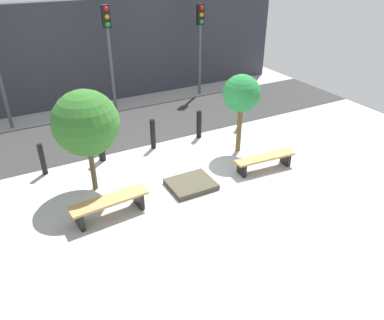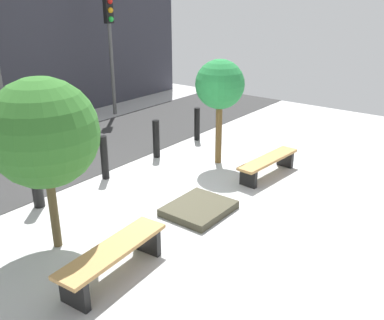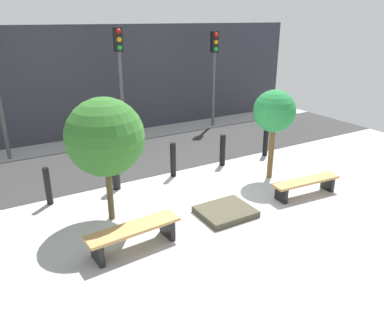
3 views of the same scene
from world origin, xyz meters
name	(u,v)px [view 3 (image 3 of 3)]	position (x,y,z in m)	size (l,w,h in m)	color
ground_plane	(209,202)	(0.00, 0.00, 0.00)	(18.00, 18.00, 0.00)	#ADADAD
road_strip	(146,156)	(0.00, 3.75, 0.01)	(18.00, 3.28, 0.01)	#2F2F2F
building_facade	(109,80)	(0.00, 6.99, 1.98)	(16.20, 0.50, 3.96)	#33333D
bench_left	(134,233)	(-2.29, -0.88, 0.34)	(1.88, 0.61, 0.48)	black
bench_right	(306,184)	(2.29, -0.88, 0.31)	(1.87, 0.53, 0.42)	black
planter_bed	(225,212)	(0.00, -0.68, 0.07)	(1.20, 1.01, 0.14)	#434030
tree_behind_left_bench	(105,137)	(-2.29, 0.45, 1.89)	(1.64, 1.64, 2.72)	brown
tree_behind_right_bench	(274,112)	(2.29, 0.45, 1.86)	(1.12, 1.12, 2.44)	brown
bollard_far_left	(48,186)	(-3.34, 1.87, 0.47)	(0.15, 0.15, 0.93)	black
bollard_left	(115,170)	(-1.67, 1.87, 0.52)	(0.21, 0.21, 1.05)	black
bollard_center	(173,160)	(0.00, 1.87, 0.48)	(0.16, 0.16, 0.97)	black
bollard_right	(223,150)	(1.67, 1.87, 0.47)	(0.17, 0.17, 0.94)	black
bollard_far_right	(266,142)	(3.34, 1.87, 0.45)	(0.16, 0.16, 0.90)	black
traffic_light_mid_west	(120,65)	(0.00, 5.68, 2.67)	(0.28, 0.27, 3.89)	#585858
traffic_light_mid_east	(214,62)	(3.84, 5.68, 2.55)	(0.28, 0.27, 3.69)	#505050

